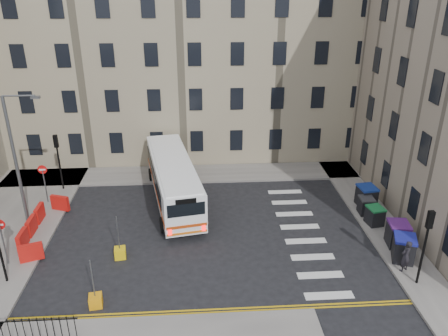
{
  "coord_description": "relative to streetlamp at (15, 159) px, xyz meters",
  "views": [
    {
      "loc": [
        -2.21,
        -22.57,
        14.24
      ],
      "look_at": [
        -0.55,
        2.95,
        3.0
      ],
      "focal_mm": 35.0,
      "sensor_mm": 36.0,
      "label": 1
    }
  ],
  "objects": [
    {
      "name": "wheelie_bin_e",
      "position": [
        21.93,
        0.56,
        -3.48
      ],
      "size": [
        1.25,
        1.39,
        1.41
      ],
      "rotation": [
        0.0,
        0.0,
        0.11
      ],
      "color": "black",
      "rests_on": "pavement_east"
    },
    {
      "name": "bus",
      "position": [
        9.08,
        2.37,
        -2.63
      ],
      "size": [
        4.4,
        11.11,
        2.95
      ],
      "rotation": [
        0.0,
        0.0,
        0.18
      ],
      "color": "white",
      "rests_on": "ground"
    },
    {
      "name": "wheelie_bin_c",
      "position": [
        21.6,
        -1.78,
        -3.61
      ],
      "size": [
        1.07,
        1.18,
        1.15
      ],
      "rotation": [
        0.0,
        0.0,
        0.17
      ],
      "color": "black",
      "rests_on": "pavement_east"
    },
    {
      "name": "pavement_west",
      "position": [
        -1.0,
        -1.0,
        -4.26
      ],
      "size": [
        6.0,
        22.0,
        0.15
      ],
      "primitive_type": "cube",
      "color": "slate",
      "rests_on": "ground"
    },
    {
      "name": "bollard_yellow",
      "position": [
        6.39,
        -4.15,
        -4.04
      ],
      "size": [
        0.68,
        0.68,
        0.6
      ],
      "primitive_type": "cube",
      "rotation": [
        0.0,
        0.0,
        0.14
      ],
      "color": "yellow",
      "rests_on": "ground"
    },
    {
      "name": "wheelie_bin_a",
      "position": [
        21.71,
        -5.53,
        -3.47
      ],
      "size": [
        1.47,
        1.58,
        1.41
      ],
      "rotation": [
        0.0,
        0.0,
        -0.34
      ],
      "color": "black",
      "rests_on": "pavement_east"
    },
    {
      "name": "pavement_north",
      "position": [
        7.0,
        6.6,
        -4.26
      ],
      "size": [
        36.0,
        3.2,
        0.15
      ],
      "primitive_type": "cube",
      "color": "slate",
      "rests_on": "ground"
    },
    {
      "name": "terrace_north",
      "position": [
        6.0,
        13.5,
        4.28
      ],
      "size": [
        38.3,
        10.8,
        17.2
      ],
      "color": "gray",
      "rests_on": "ground"
    },
    {
      "name": "pedestrian",
      "position": [
        21.37,
        -6.48,
        -3.3
      ],
      "size": [
        0.77,
        0.68,
        1.78
      ],
      "primitive_type": "imported",
      "rotation": [
        0.0,
        0.0,
        3.64
      ],
      "color": "black",
      "rests_on": "pavement_east"
    },
    {
      "name": "streetlamp",
      "position": [
        0.0,
        0.0,
        0.0
      ],
      "size": [
        0.5,
        0.22,
        8.14
      ],
      "color": "#595B5E",
      "rests_on": "pavement_west"
    },
    {
      "name": "wheelie_bin_b",
      "position": [
        22.0,
        -4.13,
        -3.47
      ],
      "size": [
        1.28,
        1.42,
        1.42
      ],
      "rotation": [
        0.0,
        0.0,
        -0.13
      ],
      "color": "black",
      "rests_on": "pavement_east"
    },
    {
      "name": "ground",
      "position": [
        13.0,
        -2.0,
        -4.34
      ],
      "size": [
        120.0,
        120.0,
        0.0
      ],
      "primitive_type": "plane",
      "color": "black",
      "rests_on": "ground"
    },
    {
      "name": "bollard_chevron",
      "position": [
        5.83,
        -8.0,
        -4.04
      ],
      "size": [
        0.69,
        0.69,
        0.6
      ],
      "primitive_type": "cube",
      "rotation": [
        0.0,
        0.0,
        0.16
      ],
      "color": "orange",
      "rests_on": "ground"
    },
    {
      "name": "wheelie_bin_d",
      "position": [
        21.54,
        -0.47,
        -3.62
      ],
      "size": [
        0.92,
        1.05,
        1.13
      ],
      "rotation": [
        0.0,
        0.0,
        -0.03
      ],
      "color": "black",
      "rests_on": "pavement_east"
    },
    {
      "name": "no_entry_south",
      "position": [
        0.5,
        -4.5,
        -2.26
      ],
      "size": [
        0.6,
        0.08,
        3.0
      ],
      "color": "#595B5E",
      "rests_on": "pavement_west"
    },
    {
      "name": "roadworks_barriers",
      "position": [
        1.16,
        -1.5,
        -3.69
      ],
      "size": [
        1.66,
        6.26,
        1.0
      ],
      "color": "red",
      "rests_on": "pavement_west"
    },
    {
      "name": "pavement_east",
      "position": [
        22.0,
        2.0,
        -4.26
      ],
      "size": [
        2.4,
        26.0,
        0.15
      ],
      "primitive_type": "cube",
      "color": "slate",
      "rests_on": "ground"
    },
    {
      "name": "traffic_light_nw",
      "position": [
        1.0,
        4.5,
        -1.47
      ],
      "size": [
        0.28,
        0.22,
        4.1
      ],
      "color": "black",
      "rests_on": "pavement_west"
    },
    {
      "name": "no_entry_north",
      "position": [
        0.5,
        2.5,
        -2.26
      ],
      "size": [
        0.6,
        0.08,
        3.0
      ],
      "color": "#595B5E",
      "rests_on": "pavement_west"
    },
    {
      "name": "traffic_light_east",
      "position": [
        21.6,
        -7.5,
        -1.47
      ],
      "size": [
        0.28,
        0.22,
        4.1
      ],
      "color": "black",
      "rests_on": "pavement_east"
    }
  ]
}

